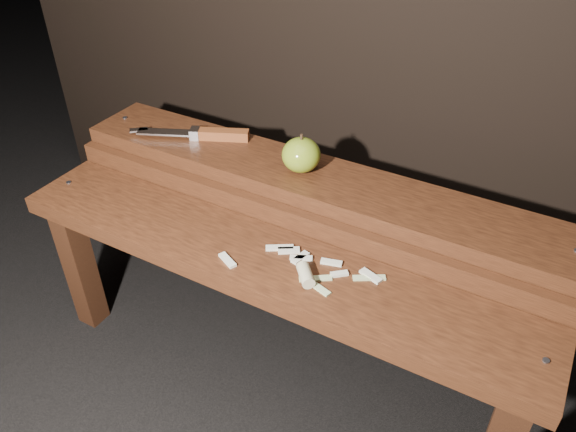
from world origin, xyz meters
The scene contains 6 objects.
ground centered at (0.00, 0.00, 0.00)m, with size 60.00×60.00×0.00m, color black.
bench_front_tier centered at (0.00, -0.06, 0.35)m, with size 1.20×0.20×0.42m.
bench_rear_tier centered at (0.00, 0.17, 0.41)m, with size 1.20×0.21×0.50m.
apple centered at (-0.03, 0.17, 0.54)m, with size 0.09×0.09×0.09m.
knife centered at (-0.30, 0.19, 0.51)m, with size 0.29×0.14×0.03m.
apple_scraps centered at (0.11, -0.05, 0.43)m, with size 0.33×0.13×0.03m.
Camera 1 is at (0.48, -0.80, 1.18)m, focal length 35.00 mm.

